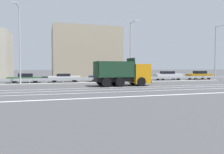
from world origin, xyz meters
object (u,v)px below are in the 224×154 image
at_px(street_lamp_2, 131,49).
at_px(parked_car_6, 137,76).
at_px(parked_car_7, 168,75).
at_px(street_lamp_3, 216,50).
at_px(median_road_sign, 140,74).
at_px(parked_car_8, 199,75).
at_px(street_lamp_1, 19,41).
at_px(parked_car_5, 103,77).
at_px(parked_car_4, 64,78).
at_px(dump_truck, 129,75).
at_px(parked_car_3, 25,78).

xyz_separation_m(street_lamp_2, parked_car_6, (3.02, 4.77, -4.08)).
bearing_deg(parked_car_7, street_lamp_3, 52.55).
bearing_deg(parked_car_7, street_lamp_2, -58.82).
xyz_separation_m(median_road_sign, street_lamp_3, (12.88, -0.26, 3.56)).
bearing_deg(parked_car_8, street_lamp_1, 99.74).
bearing_deg(parked_car_5, parked_car_4, -86.80).
height_order(dump_truck, median_road_sign, dump_truck).
height_order(street_lamp_2, parked_car_6, street_lamp_2).
distance_m(parked_car_6, parked_car_7, 5.66).
height_order(street_lamp_2, parked_car_5, street_lamp_2).
relative_size(street_lamp_3, parked_car_6, 1.92).
bearing_deg(street_lamp_3, median_road_sign, 178.86).
bearing_deg(parked_car_4, parked_car_5, 93.50).
xyz_separation_m(parked_car_3, parked_car_4, (5.41, -0.16, -0.02)).
bearing_deg(parked_car_6, street_lamp_3, -111.99).
bearing_deg(street_lamp_2, parked_car_6, 57.60).
bearing_deg(street_lamp_2, dump_truck, -115.22).
bearing_deg(street_lamp_1, parked_car_8, 8.87).
height_order(street_lamp_1, parked_car_7, street_lamp_1).
relative_size(street_lamp_2, parked_car_5, 1.92).
xyz_separation_m(dump_truck, median_road_sign, (3.37, 4.16, -0.01)).
bearing_deg(street_lamp_2, parked_car_5, 122.58).
bearing_deg(street_lamp_3, dump_truck, -166.48).
relative_size(parked_car_3, parked_car_4, 0.97).
bearing_deg(parked_car_8, parked_car_4, 90.90).
height_order(median_road_sign, parked_car_3, median_road_sign).
relative_size(street_lamp_3, parked_car_8, 1.97).
bearing_deg(parked_car_5, dump_truck, 9.60).
height_order(dump_truck, parked_car_3, dump_truck).
height_order(parked_car_4, parked_car_6, parked_car_6).
xyz_separation_m(street_lamp_1, parked_car_7, (23.04, 4.72, -4.50)).
bearing_deg(parked_car_4, parked_car_8, 93.37).
bearing_deg(parked_car_7, dump_truck, -47.63).
distance_m(dump_truck, median_road_sign, 5.35).
relative_size(parked_car_3, parked_car_5, 1.03).
relative_size(street_lamp_2, parked_car_8, 1.92).
relative_size(dump_truck, street_lamp_2, 0.79).
xyz_separation_m(parked_car_4, parked_car_5, (5.90, 0.02, 0.03)).
xyz_separation_m(street_lamp_3, parked_car_8, (0.64, 4.66, -4.06)).
bearing_deg(dump_truck, parked_car_6, 149.59).
distance_m(median_road_sign, parked_car_5, 6.22).
relative_size(median_road_sign, parked_car_8, 0.54).
relative_size(parked_car_5, parked_car_7, 0.91).
bearing_deg(parked_car_5, street_lamp_3, 77.89).
height_order(street_lamp_3, parked_car_6, street_lamp_3).
distance_m(street_lamp_1, parked_car_3, 6.59).
height_order(street_lamp_1, parked_car_5, street_lamp_1).
bearing_deg(street_lamp_3, parked_car_7, 139.64).
distance_m(median_road_sign, parked_car_4, 11.17).
relative_size(median_road_sign, parked_car_7, 0.49).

